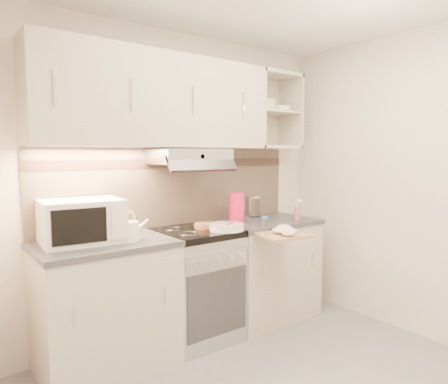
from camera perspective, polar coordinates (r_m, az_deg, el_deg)
The scene contains 16 objects.
room_shell at distance 2.57m, azimuth 5.00°, elevation 8.27°, with size 3.04×2.84×2.52m.
base_cabinet_left at distance 3.01m, azimuth -16.48°, elevation -15.62°, with size 0.90×0.60×0.86m, color beige.
worktop_left at distance 2.88m, azimuth -16.73°, elevation -7.21°, with size 0.92×0.62×0.04m, color #47474C.
base_cabinet_right at distance 3.77m, azimuth 5.82°, elevation -11.07°, with size 0.90×0.60×0.86m, color beige.
worktop_right at distance 3.66m, azimuth 5.89°, elevation -4.30°, with size 0.92×0.62×0.04m, color #47474C.
electric_range at distance 3.32m, azimuth -3.96°, elevation -12.99°, with size 0.60×0.60×0.90m.
microwave at distance 2.87m, azimuth -19.66°, elevation -3.95°, with size 0.54×0.42×0.29m.
watering_can at distance 2.83m, azimuth -13.24°, elevation -5.35°, with size 0.24×0.14×0.21m.
plate_stack at distance 3.15m, azimuth 0.38°, elevation -5.03°, with size 0.27×0.27×0.06m.
bread_loaf at distance 3.24m, azimuth -2.79°, elevation -4.82°, with size 0.17×0.17×0.04m, color #9C583D.
pink_pitcher at distance 3.49m, azimuth 1.86°, elevation -2.24°, with size 0.14×0.13×0.26m.
glass_jar at distance 3.82m, azimuth 4.37°, elevation -2.05°, with size 0.11×0.11×0.20m.
spice_jar at distance 3.36m, azimuth 5.87°, elevation -4.13°, with size 0.06×0.06×0.08m.
spray_bottle at distance 3.62m, azimuth 10.37°, elevation -2.84°, with size 0.08×0.08×0.21m.
cutting_board at distance 3.15m, azimuth 8.35°, elevation -6.13°, with size 0.35×0.31×0.02m, color tan.
dish_towel at distance 3.12m, azimuth 8.40°, elevation -5.45°, with size 0.25×0.21×0.07m, color beige, non-canonical shape.
Camera 1 is at (-1.72, -1.54, 1.50)m, focal length 32.00 mm.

